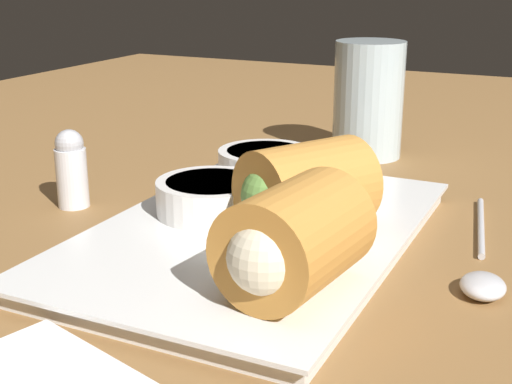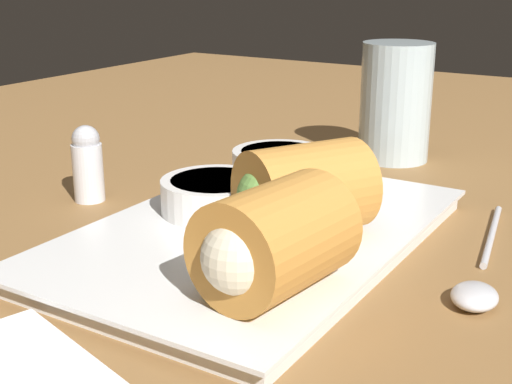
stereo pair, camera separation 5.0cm
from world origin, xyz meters
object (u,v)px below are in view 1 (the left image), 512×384
object	(u,v)px
spoon	(482,272)
drinking_glass	(368,100)
dipping_bowl_near	(212,195)
serving_plate	(256,235)
salt_shaker	(71,168)
dipping_bowl_far	(266,163)

from	to	relation	value
spoon	drinking_glass	size ratio (longest dim) A/B	1.67
dipping_bowl_near	drinking_glass	xyz separation A→B (cm)	(26.59, -3.81, 3.09)
serving_plate	spoon	xyz separation A→B (cm)	(1.05, -15.69, -0.21)
spoon	salt_shaker	size ratio (longest dim) A/B	3.03
serving_plate	salt_shaker	xyz separation A→B (cm)	(1.20, 17.52, 2.53)
dipping_bowl_far	salt_shaker	bearing A→B (deg)	126.74
dipping_bowl_far	salt_shaker	distance (cm)	16.45
serving_plate	drinking_glass	world-z (taller)	drinking_glass
dipping_bowl_near	dipping_bowl_far	size ratio (longest dim) A/B	1.00
dipping_bowl_near	dipping_bowl_far	world-z (taller)	same
serving_plate	spoon	bearing A→B (deg)	-86.16
spoon	dipping_bowl_far	bearing A→B (deg)	63.50
dipping_bowl_far	salt_shaker	world-z (taller)	salt_shaker
serving_plate	salt_shaker	bearing A→B (deg)	86.10
spoon	drinking_glass	bearing A→B (deg)	31.14
dipping_bowl_far	drinking_glass	xyz separation A→B (cm)	(16.61, -3.95, 3.09)
drinking_glass	salt_shaker	world-z (taller)	drinking_glass
serving_plate	dipping_bowl_far	size ratio (longest dim) A/B	3.88
serving_plate	dipping_bowl_near	distance (cm)	4.82
dipping_bowl_far	spoon	world-z (taller)	dipping_bowl_far
dipping_bowl_near	serving_plate	bearing A→B (deg)	-104.15
serving_plate	drinking_glass	size ratio (longest dim) A/B	2.71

